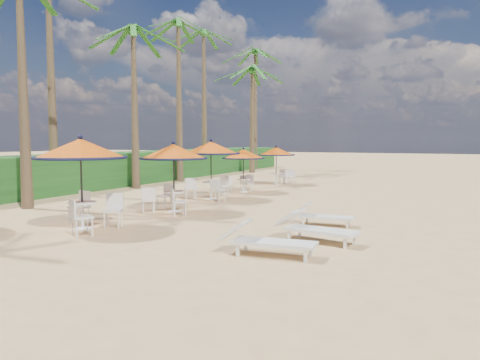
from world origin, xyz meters
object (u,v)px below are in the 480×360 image
(station_1, at_px, (172,160))
(lounger_far, at_px, (320,215))
(station_3, at_px, (243,159))
(station_4, at_px, (278,156))
(lounger_mid, at_px, (313,227))
(lounger_near, at_px, (264,240))
(station_0, at_px, (82,160))
(station_2, at_px, (211,155))

(station_1, relative_size, lounger_far, 1.34)
(station_3, distance_m, station_4, 4.42)
(station_3, height_order, lounger_mid, station_3)
(lounger_near, xyz_separation_m, lounger_mid, (0.54, 1.84, 0.00))
(station_4, distance_m, lounger_near, 16.50)
(station_3, relative_size, lounger_mid, 0.98)
(station_0, bearing_deg, station_2, 90.40)
(lounger_near, distance_m, lounger_mid, 1.92)
(station_2, bearing_deg, lounger_near, -53.90)
(station_4, height_order, lounger_far, station_4)
(station_1, relative_size, lounger_near, 1.14)
(station_3, bearing_deg, lounger_near, -62.41)
(station_1, relative_size, station_4, 1.12)
(lounger_near, relative_size, lounger_mid, 0.98)
(lounger_near, xyz_separation_m, lounger_far, (0.07, 4.10, -0.05))
(station_1, xyz_separation_m, station_4, (-0.37, 11.13, -0.20))
(station_0, relative_size, lounger_far, 1.45)
(station_2, relative_size, lounger_near, 1.18)
(lounger_near, height_order, lounger_mid, lounger_mid)
(station_3, xyz_separation_m, lounger_mid, (6.30, -9.18, -1.23))
(station_1, height_order, lounger_mid, station_1)
(station_4, distance_m, lounger_far, 12.78)
(station_0, relative_size, station_2, 1.04)
(station_3, relative_size, lounger_far, 1.17)
(station_1, distance_m, station_4, 11.14)
(station_0, distance_m, lounger_near, 6.03)
(station_3, height_order, lounger_near, station_3)
(lounger_far, bearing_deg, station_1, 173.82)
(station_3, bearing_deg, lounger_far, -49.93)
(lounger_near, relative_size, lounger_far, 1.17)
(station_2, bearing_deg, station_4, 88.74)
(station_4, bearing_deg, lounger_far, -63.14)
(station_2, height_order, lounger_near, station_2)
(lounger_near, bearing_deg, station_1, 135.24)
(station_1, distance_m, station_2, 3.74)
(lounger_far, bearing_deg, lounger_mid, -82.15)
(station_3, bearing_deg, lounger_mid, -55.56)
(station_4, xyz_separation_m, lounger_far, (5.74, -11.34, -1.31))
(station_0, height_order, station_4, station_0)
(station_0, height_order, station_2, station_0)
(lounger_mid, bearing_deg, station_1, 167.72)
(station_0, bearing_deg, lounger_near, -5.64)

